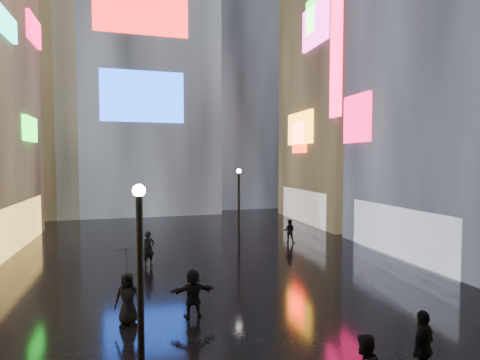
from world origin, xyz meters
name	(u,v)px	position (x,y,z in m)	size (l,w,h in m)	color
ground	(203,258)	(0.00, 20.00, 0.00)	(140.00, 140.00, 0.00)	black
building_right_mid	(472,7)	(15.98, 17.01, 14.99)	(10.28, 13.70, 30.00)	black
building_right_far	(352,72)	(15.98, 30.00, 13.98)	(10.28, 12.00, 28.00)	black
tower_main	(140,28)	(-3.00, 43.97, 21.01)	(16.00, 14.20, 42.00)	black
tower_flank_right	(236,73)	(9.00, 46.00, 17.00)	(12.00, 12.00, 34.00)	black
tower_flank_left	(32,90)	(-14.00, 42.00, 13.00)	(10.00, 10.00, 26.00)	black
lamp_near	(140,281)	(-3.70, 7.39, 2.94)	(0.30, 0.30, 5.20)	black
lamp_far	(239,204)	(2.52, 21.29, 2.94)	(0.30, 0.30, 5.20)	black
pedestrian_3	(423,347)	(3.26, 6.24, 0.96)	(1.13, 0.47, 1.92)	black
pedestrian_4	(128,298)	(-4.10, 11.99, 0.90)	(0.88, 0.57, 1.81)	black
pedestrian_5	(193,293)	(-1.81, 11.90, 0.89)	(1.65, 0.52, 1.78)	black
pedestrian_6	(149,249)	(-3.14, 19.14, 0.94)	(0.69, 0.45, 1.88)	black
pedestrian_7	(289,231)	(6.50, 22.47, 0.81)	(0.79, 0.61, 1.62)	black
umbrella_2	(127,260)	(-4.10, 11.99, 2.25)	(0.97, 0.99, 0.89)	black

